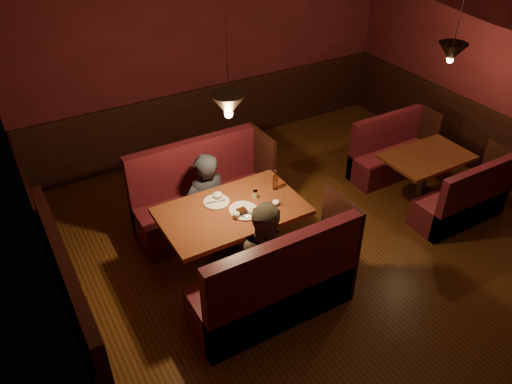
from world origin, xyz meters
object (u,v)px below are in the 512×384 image
second_bench_far (390,155)px  main_bench_far (202,201)px  second_table (426,166)px  diner_b (270,241)px  second_bench_near (464,203)px  diner_a (205,186)px  main_bench_near (277,290)px  main_table (234,223)px

second_bench_far → main_bench_far: bearing=175.3°
second_table → second_bench_far: bearing=87.8°
diner_b → second_bench_near: bearing=14.8°
main_bench_far → second_table: bearing=-17.8°
diner_b → diner_a: bearing=114.1°
main_bench_near → main_bench_far: bearing=90.0°
second_bench_near → diner_b: diner_b is taller
second_table → main_table: bearing=179.0°
main_bench_far → second_bench_far: 2.92m
main_table → second_bench_near: bearing=-14.1°
main_table → second_bench_near: size_ratio=1.22×
second_bench_near → second_bench_far: bearing=90.0°
main_bench_far → second_bench_near: bearing=-29.0°
second_bench_far → second_bench_near: 1.37m
main_bench_near → second_bench_far: 3.29m
main_bench_near → diner_a: (-0.06, 1.50, 0.41)m
second_bench_far → diner_b: size_ratio=0.82×
second_bench_far → main_bench_near: bearing=-152.5°
second_table → diner_a: bearing=167.3°
main_bench_far → diner_b: size_ratio=1.10×
main_bench_near → second_table: (2.89, 0.83, 0.11)m
diner_a → main_bench_near: bearing=87.4°
main_bench_far → diner_b: bearing=-87.1°
second_bench_near → diner_a: size_ratio=0.82×
main_table → second_table: 2.91m
second_bench_far → diner_a: (-2.98, -0.02, 0.49)m
second_bench_far → main_table: bearing=-167.7°
second_bench_near → diner_a: diner_a is taller
second_bench_far → diner_a: size_ratio=0.82×
diner_a → diner_b: diner_a is taller
second_bench_far → diner_b: 3.13m
second_bench_far → second_bench_near: size_ratio=1.00×
main_bench_far → second_table: main_bench_far is taller
main_table → diner_b: size_ratio=1.00×
diner_b → second_bench_far: bearing=41.1°
diner_a → second_table: bearing=162.3°
second_table → second_bench_near: bearing=-87.8°
main_bench_far → main_bench_near: (0.00, -1.76, 0.00)m
main_bench_near → second_bench_near: bearing=2.8°
main_table → second_bench_near: (2.93, -0.74, -0.35)m
main_table → main_bench_far: main_bench_far is taller
diner_b → main_bench_near: bearing=-87.5°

